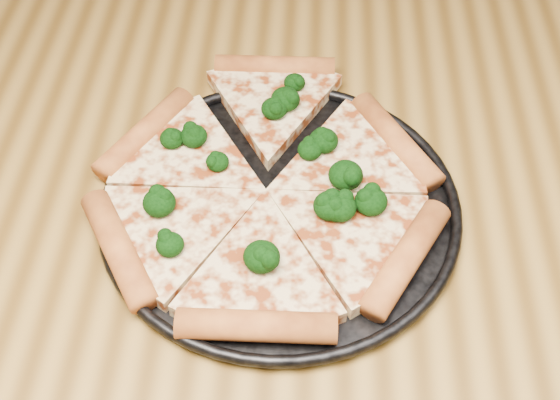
{
  "coord_description": "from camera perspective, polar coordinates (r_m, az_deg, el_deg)",
  "views": [
    {
      "loc": [
        0.04,
        -0.39,
        1.28
      ],
      "look_at": [
        0.02,
        0.05,
        0.77
      ],
      "focal_mm": 47.37,
      "sensor_mm": 36.0,
      "label": 1
    }
  ],
  "objects": [
    {
      "name": "pizza_pan",
      "position": [
        0.68,
        0.0,
        -0.46
      ],
      "size": [
        0.33,
        0.33,
        0.02
      ],
      "color": "black",
      "rests_on": "dining_table"
    },
    {
      "name": "broccoli_florets",
      "position": [
        0.68,
        0.21,
        2.09
      ],
      "size": [
        0.22,
        0.25,
        0.02
      ],
      "color": "black",
      "rests_on": "pizza"
    },
    {
      "name": "pizza",
      "position": [
        0.68,
        -1.06,
        1.06
      ],
      "size": [
        0.33,
        0.35,
        0.03
      ],
      "rotation": [
        0.0,
        0.0,
        0.01
      ],
      "color": "#DCBE86",
      "rests_on": "pizza_pan"
    },
    {
      "name": "dining_table",
      "position": [
        0.73,
        -1.67,
        -8.47
      ],
      "size": [
        1.2,
        0.9,
        0.75
      ],
      "color": "olive",
      "rests_on": "ground"
    }
  ]
}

